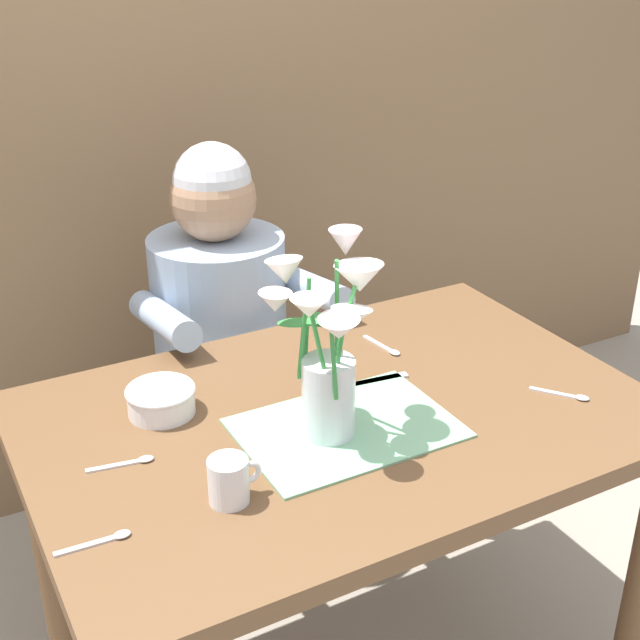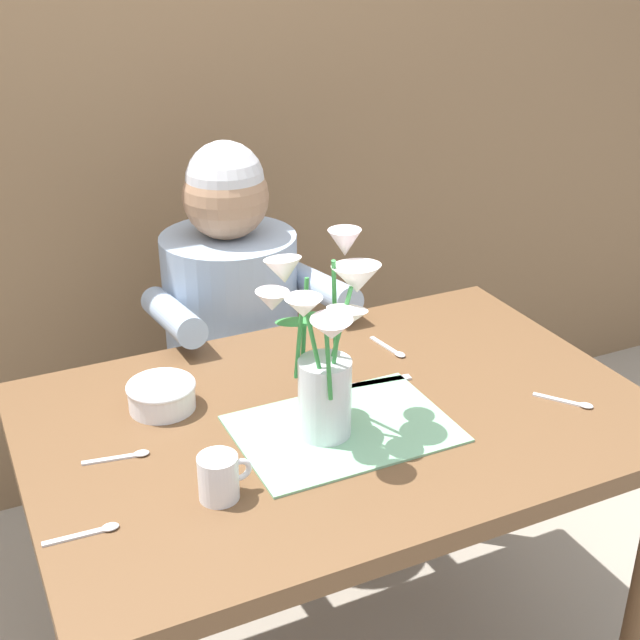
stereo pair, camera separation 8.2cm
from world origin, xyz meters
TOP-DOWN VIEW (x-y plane):
  - wood_panel_backdrop at (0.00, 1.05)m, footprint 4.00×0.10m
  - dining_table at (0.00, 0.00)m, footprint 1.20×0.80m
  - seated_person at (-0.00, 0.62)m, footprint 0.45×0.47m
  - striped_placemat at (-0.02, -0.06)m, footprint 0.40×0.28m
  - flower_vase at (-0.06, -0.05)m, footprint 0.23×0.29m
  - ceramic_bowl at (-0.31, 0.16)m, footprint 0.14×0.14m
  - dinner_knife at (0.10, 0.07)m, footprint 0.19×0.04m
  - coffee_cup at (-0.30, -0.16)m, footprint 0.09×0.07m
  - spoon_0 at (0.43, -0.17)m, footprint 0.08×0.10m
  - spoon_1 at (0.22, 0.17)m, footprint 0.03×0.12m
  - spoon_2 at (-0.51, -0.16)m, footprint 0.12×0.02m
  - spoon_3 at (0.15, -0.03)m, footprint 0.02×0.12m
  - spoon_4 at (-0.41, 0.02)m, footprint 0.12×0.03m

SIDE VIEW (x-z plane):
  - seated_person at x=0.00m, z-range 0.00..1.13m
  - dining_table at x=0.00m, z-range 0.27..1.01m
  - striped_placemat at x=-0.02m, z-range 0.74..0.74m
  - dinner_knife at x=0.10m, z-range 0.74..0.74m
  - spoon_0 at x=0.43m, z-range 0.74..0.75m
  - spoon_1 at x=0.22m, z-range 0.74..0.75m
  - spoon_2 at x=-0.51m, z-range 0.74..0.75m
  - spoon_3 at x=0.15m, z-range 0.74..0.75m
  - spoon_4 at x=-0.41m, z-range 0.74..0.75m
  - ceramic_bowl at x=-0.31m, z-range 0.74..0.80m
  - coffee_cup at x=-0.30m, z-range 0.74..0.82m
  - flower_vase at x=-0.06m, z-range 0.74..1.11m
  - wood_panel_backdrop at x=0.00m, z-range 0.00..2.50m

